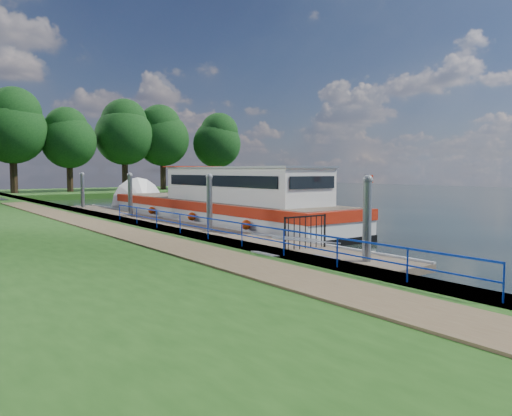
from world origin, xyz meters
TOP-DOWN VIEW (x-y plane):
  - ground at (0.00, 0.00)m, footprint 160.00×160.00m
  - bank_edge at (-2.55, 15.00)m, footprint 1.10×90.00m
  - far_bank at (12.00, 52.00)m, footprint 60.00×18.00m
  - footpath at (-4.40, 8.00)m, footprint 1.60×40.00m
  - blue_fence at (-2.75, 3.00)m, footprint 0.04×18.04m
  - pontoon at (0.00, 13.00)m, footprint 2.50×30.00m
  - mooring_piles at (0.00, 13.00)m, footprint 0.30×27.30m
  - gangway at (-1.85, 0.50)m, footprint 2.58×1.00m
  - gate_panel at (-0.00, 2.20)m, footprint 1.85×0.05m
  - barge at (3.60, 14.23)m, footprint 4.36×21.15m
  - horizon_trees at (-1.61, 48.68)m, footprint 54.38×10.03m

SIDE VIEW (x-z plane):
  - ground at x=0.00m, z-range 0.00..0.00m
  - pontoon at x=0.00m, z-range -0.10..0.46m
  - far_bank at x=12.00m, z-range 0.00..0.60m
  - bank_edge at x=-2.55m, z-range 0.00..0.78m
  - gangway at x=-1.85m, z-range 0.16..1.09m
  - footpath at x=-4.40m, z-range 0.78..0.83m
  - barge at x=3.60m, z-range -1.30..3.48m
  - gate_panel at x=0.00m, z-range 0.57..1.72m
  - mooring_piles at x=0.00m, z-range -0.50..3.05m
  - blue_fence at x=-2.75m, z-range 0.95..1.67m
  - horizon_trees at x=-1.61m, z-range 1.51..14.38m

